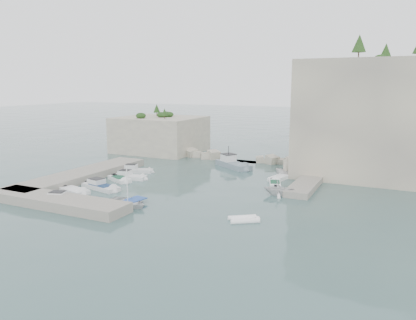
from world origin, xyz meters
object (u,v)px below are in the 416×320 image
at_px(tender_east_b, 275,186).
at_px(tender_east_d, 289,177).
at_px(motorboat_d, 101,189).
at_px(motorboat_e, 75,193).
at_px(motorboat_a, 136,172).
at_px(inflatable_dinghy, 244,221).
at_px(motorboat_f, 65,203).
at_px(tender_east_a, 279,195).
at_px(motorboat_b, 130,179).
at_px(motorboat_c, 120,181).
at_px(tender_east_c, 280,179).
at_px(work_boat, 233,167).
at_px(rowboat, 128,206).

height_order(tender_east_b, tender_east_d, tender_east_d).
xyz_separation_m(motorboat_d, tender_east_d, (20.48, 17.67, 0.00)).
bearing_deg(motorboat_e, motorboat_a, 104.07).
bearing_deg(inflatable_dinghy, tender_east_b, 59.29).
xyz_separation_m(motorboat_a, motorboat_f, (2.19, -17.14, 0.00)).
height_order(motorboat_d, motorboat_f, same).
relative_size(motorboat_a, tender_east_a, 1.49).
xyz_separation_m(motorboat_b, tender_east_d, (20.54, 11.28, 0.00)).
distance_m(motorboat_c, tender_east_d, 24.75).
relative_size(inflatable_dinghy, tender_east_d, 0.80).
bearing_deg(tender_east_c, inflatable_dinghy, -162.19).
bearing_deg(motorboat_f, tender_east_b, 25.57).
distance_m(inflatable_dinghy, tender_east_b, 15.35).
distance_m(tender_east_a, tender_east_c, 8.65).
distance_m(motorboat_b, tender_east_b, 20.86).
height_order(motorboat_d, tender_east_a, tender_east_a).
distance_m(motorboat_f, inflatable_dinghy, 21.31).
bearing_deg(motorboat_b, tender_east_d, 19.33).
xyz_separation_m(tender_east_c, work_boat, (-9.37, 5.01, 0.00)).
relative_size(motorboat_e, tender_east_c, 0.92).
distance_m(motorboat_f, tender_east_c, 29.58).
relative_size(rowboat, tender_east_c, 1.03).
bearing_deg(tender_east_c, work_boat, 74.62).
relative_size(motorboat_b, tender_east_c, 1.09).
xyz_separation_m(tender_east_d, work_boat, (-10.12, 2.95, 0.00)).
height_order(motorboat_f, tender_east_b, motorboat_f).
bearing_deg(motorboat_a, tender_east_c, -4.46).
xyz_separation_m(motorboat_d, tender_east_a, (21.92, 7.24, 0.00)).
bearing_deg(rowboat, motorboat_c, 51.69).
relative_size(motorboat_b, motorboat_e, 1.18).
bearing_deg(motorboat_a, motorboat_d, -97.91).
bearing_deg(tender_east_a, inflatable_dinghy, 168.91).
height_order(inflatable_dinghy, tender_east_d, tender_east_d).
relative_size(tender_east_d, work_boat, 0.49).
relative_size(motorboat_b, motorboat_f, 0.90).
height_order(motorboat_b, tender_east_a, tender_east_a).
bearing_deg(rowboat, tender_east_b, -28.08).
height_order(tender_east_c, work_boat, work_boat).
bearing_deg(motorboat_a, motorboat_c, -95.63).
relative_size(motorboat_b, motorboat_c, 1.16).
distance_m(motorboat_b, tender_east_d, 23.44).
xyz_separation_m(motorboat_b, inflatable_dinghy, (21.50, -10.11, 0.00)).
height_order(motorboat_b, motorboat_c, motorboat_b).
relative_size(rowboat, work_boat, 0.63).
distance_m(inflatable_dinghy, tender_east_d, 21.42).
height_order(motorboat_f, tender_east_c, motorboat_f).
xyz_separation_m(motorboat_f, rowboat, (7.40, 2.20, 0.00)).
relative_size(motorboat_a, tender_east_b, 1.33).
bearing_deg(motorboat_e, motorboat_c, 95.34).
bearing_deg(motorboat_b, inflatable_dinghy, -34.64).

